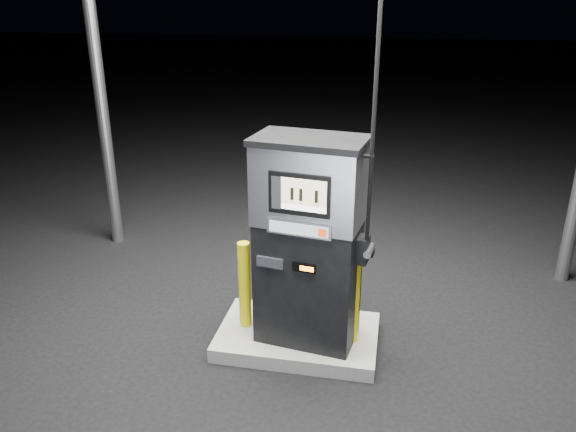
# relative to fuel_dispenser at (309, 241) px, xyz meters

# --- Properties ---
(ground) EXTENTS (80.00, 80.00, 0.00)m
(ground) POSITION_rel_fuel_dispenser_xyz_m (-0.11, 0.08, -1.19)
(ground) COLOR black
(ground) RESTS_ON ground
(pump_island) EXTENTS (1.60, 1.00, 0.15)m
(pump_island) POSITION_rel_fuel_dispenser_xyz_m (-0.11, 0.08, -1.12)
(pump_island) COLOR #61615C
(pump_island) RESTS_ON ground
(fuel_dispenser) EXTENTS (1.16, 0.74, 4.21)m
(fuel_dispenser) POSITION_rel_fuel_dispenser_xyz_m (0.00, 0.00, 0.00)
(fuel_dispenser) COLOR black
(fuel_dispenser) RESTS_ON pump_island
(bollard_left) EXTENTS (0.14, 0.14, 0.92)m
(bollard_left) POSITION_rel_fuel_dispenser_xyz_m (-0.66, 0.09, -0.58)
(bollard_left) COLOR #D6C70B
(bollard_left) RESTS_ON pump_island
(bollard_right) EXTENTS (0.13, 0.13, 0.85)m
(bollard_right) POSITION_rel_fuel_dispenser_xyz_m (0.44, 0.02, -0.62)
(bollard_right) COLOR #D6C70B
(bollard_right) RESTS_ON pump_island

